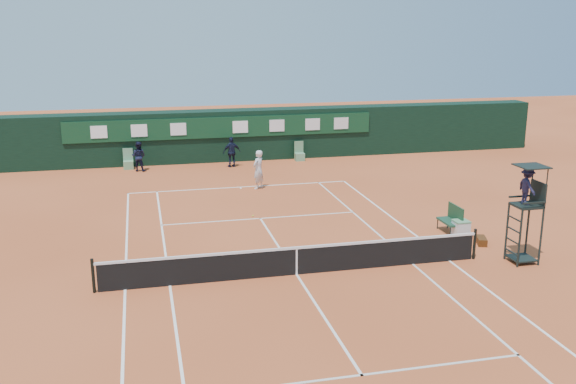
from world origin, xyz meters
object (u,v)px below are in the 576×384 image
object	(u,v)px
player	(258,170)
umpire_chair	(527,194)
tennis_net	(297,260)
player_bench	(452,218)
cooler	(461,228)

from	to	relation	value
player	umpire_chair	bearing A→B (deg)	76.43
tennis_net	player_bench	world-z (taller)	same
tennis_net	player	bearing A→B (deg)	85.71
tennis_net	umpire_chair	distance (m)	8.11
tennis_net	player	distance (m)	11.46
tennis_net	cooler	xyz separation A→B (m)	(7.13, 2.34, -0.18)
umpire_chair	cooler	world-z (taller)	umpire_chair
tennis_net	player	size ratio (longest dim) A/B	6.65
player_bench	cooler	distance (m)	0.61
cooler	player_bench	bearing A→B (deg)	101.95
umpire_chair	player_bench	world-z (taller)	umpire_chair
player_bench	tennis_net	bearing A→B (deg)	-157.73
umpire_chair	player	world-z (taller)	umpire_chair
umpire_chair	cooler	xyz separation A→B (m)	(-0.72, 3.00, -2.13)
tennis_net	umpire_chair	size ratio (longest dim) A/B	3.77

